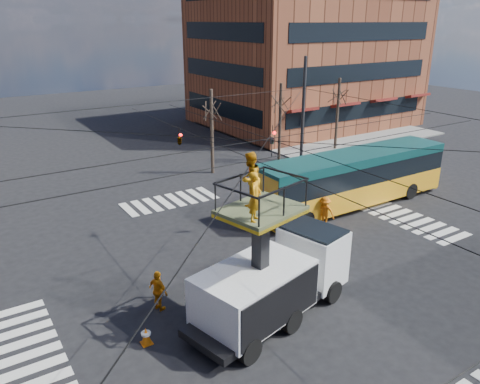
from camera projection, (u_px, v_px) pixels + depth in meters
name	position (u px, v px, depth m)	size (l,w,h in m)	color
ground	(264.00, 270.00, 20.76)	(120.00, 120.00, 0.00)	black
sidewalk_ne	(313.00, 127.00, 47.95)	(18.00, 18.00, 0.12)	slate
crosswalks	(264.00, 270.00, 20.76)	(22.40, 22.40, 0.02)	silver
building_ne	(304.00, 55.00, 48.39)	(20.06, 16.06, 14.00)	brown
overhead_network	(259.00, 176.00, 19.56)	(24.24, 24.24, 8.00)	#2D2D30
tree_a	(211.00, 109.00, 32.36)	(2.00, 2.00, 6.00)	#382B21
tree_b	(281.00, 101.00, 35.39)	(2.00, 2.00, 6.00)	#382B21
tree_c	(339.00, 95.00, 38.42)	(2.00, 2.00, 6.00)	#382B21
utility_truck	(274.00, 265.00, 17.01)	(7.35, 3.97, 6.39)	black
city_bus	(353.00, 178.00, 27.49)	(12.91, 2.72, 3.20)	yellow
traffic_cone	(146.00, 336.00, 15.96)	(0.36, 0.36, 0.63)	orange
worker_ground	(158.00, 291.00, 17.66)	(0.96, 0.40, 1.64)	orange
flagger	(325.00, 212.00, 24.83)	(1.10, 0.63, 1.70)	orange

